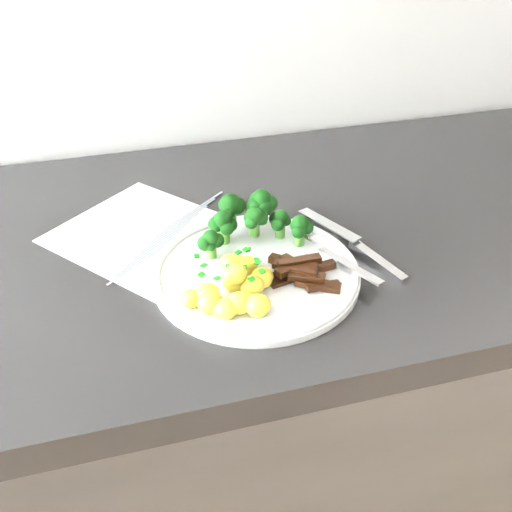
# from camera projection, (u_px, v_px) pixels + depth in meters

# --- Properties ---
(counter) EXTENTS (2.29, 0.57, 0.86)m
(counter) POSITION_uv_depth(u_px,v_px,m) (204.00, 449.00, 1.02)
(counter) COLOR black
(counter) RESTS_ON ground
(recipe_paper) EXTENTS (0.33, 0.34, 0.00)m
(recipe_paper) POSITION_uv_depth(u_px,v_px,m) (162.00, 241.00, 0.77)
(recipe_paper) COLOR silver
(recipe_paper) RESTS_ON counter
(plate) EXTENTS (0.25, 0.25, 0.01)m
(plate) POSITION_uv_depth(u_px,v_px,m) (256.00, 272.00, 0.71)
(plate) COLOR white
(plate) RESTS_ON counter
(broccoli) EXTENTS (0.15, 0.08, 0.06)m
(broccoli) POSITION_uv_depth(u_px,v_px,m) (250.00, 217.00, 0.74)
(broccoli) COLOR #3A6C24
(broccoli) RESTS_ON plate
(potatoes) EXTENTS (0.11, 0.10, 0.04)m
(potatoes) POSITION_uv_depth(u_px,v_px,m) (235.00, 288.00, 0.66)
(potatoes) COLOR yellow
(potatoes) RESTS_ON plate
(beef_strips) EXTENTS (0.09, 0.09, 0.03)m
(beef_strips) POSITION_uv_depth(u_px,v_px,m) (301.00, 271.00, 0.69)
(beef_strips) COLOR black
(beef_strips) RESTS_ON plate
(fork) EXTENTS (0.07, 0.15, 0.01)m
(fork) POSITION_uv_depth(u_px,v_px,m) (337.00, 256.00, 0.71)
(fork) COLOR silver
(fork) RESTS_ON plate
(knife) EXTENTS (0.08, 0.18, 0.02)m
(knife) POSITION_uv_depth(u_px,v_px,m) (363.00, 250.00, 0.74)
(knife) COLOR silver
(knife) RESTS_ON plate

